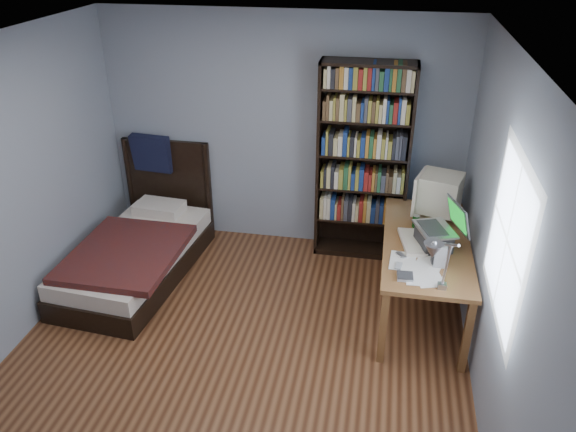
% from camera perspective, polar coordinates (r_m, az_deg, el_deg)
% --- Properties ---
extents(room, '(4.20, 4.24, 2.50)m').
position_cam_1_polar(room, '(4.08, -5.78, -1.37)').
color(room, '#4A2715').
rests_on(room, ground).
extents(desk, '(0.75, 1.65, 0.73)m').
position_cam_1_polar(desk, '(5.65, 13.40, -2.92)').
color(desk, brown).
rests_on(desk, floor).
extents(crt_monitor, '(0.48, 0.44, 0.45)m').
position_cam_1_polar(crt_monitor, '(5.41, 14.95, 2.25)').
color(crt_monitor, beige).
rests_on(crt_monitor, desk).
extents(laptop, '(0.47, 0.44, 0.45)m').
position_cam_1_polar(laptop, '(4.97, 14.84, -1.86)').
color(laptop, '#2D2D30').
rests_on(laptop, desk).
extents(desk_lamp, '(0.25, 0.56, 0.67)m').
position_cam_1_polar(desk_lamp, '(3.87, 14.75, -3.76)').
color(desk_lamp, '#99999E').
rests_on(desk_lamp, desk).
extents(keyboard, '(0.26, 0.48, 0.04)m').
position_cam_1_polar(keyboard, '(5.02, 12.49, -2.62)').
color(keyboard, beige).
rests_on(keyboard, desk).
extents(speaker, '(0.10, 0.10, 0.19)m').
position_cam_1_polar(speaker, '(4.73, 15.14, -3.88)').
color(speaker, '#959597').
rests_on(speaker, desk).
extents(soda_can, '(0.06, 0.06, 0.12)m').
position_cam_1_polar(soda_can, '(5.28, 12.86, -0.53)').
color(soda_can, '#083E0C').
rests_on(soda_can, desk).
extents(mouse, '(0.06, 0.10, 0.03)m').
position_cam_1_polar(mouse, '(5.33, 13.32, -0.80)').
color(mouse, silver).
rests_on(mouse, desk).
extents(phone_silver, '(0.10, 0.11, 0.02)m').
position_cam_1_polar(phone_silver, '(4.82, 11.40, -3.94)').
color(phone_silver, '#ADACB1').
rests_on(phone_silver, desk).
extents(phone_grey, '(0.07, 0.11, 0.02)m').
position_cam_1_polar(phone_grey, '(4.67, 11.15, -5.03)').
color(phone_grey, '#959597').
rests_on(phone_grey, desk).
extents(external_drive, '(0.13, 0.13, 0.03)m').
position_cam_1_polar(external_drive, '(4.55, 11.80, -6.05)').
color(external_drive, '#959597').
rests_on(external_drive, desk).
extents(bookshelf, '(0.93, 0.30, 2.07)m').
position_cam_1_polar(bookshelf, '(5.79, 7.62, 5.30)').
color(bookshelf, black).
rests_on(bookshelf, floor).
extents(bed, '(1.09, 2.05, 1.16)m').
position_cam_1_polar(bed, '(5.94, -14.90, -3.25)').
color(bed, black).
rests_on(bed, floor).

